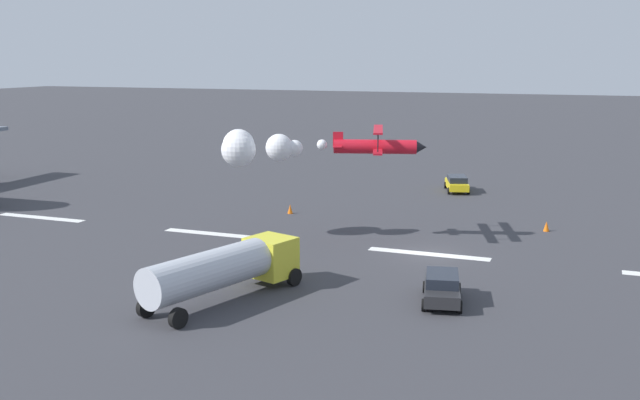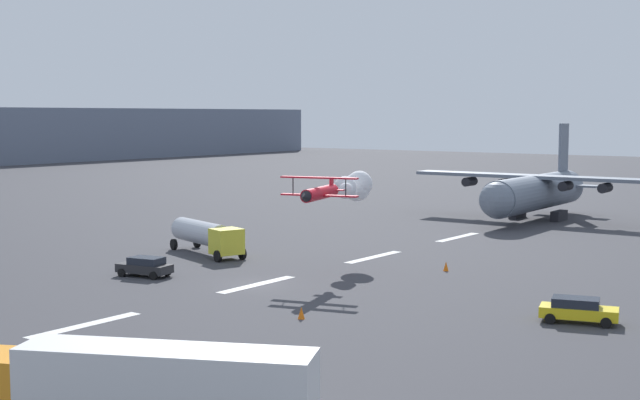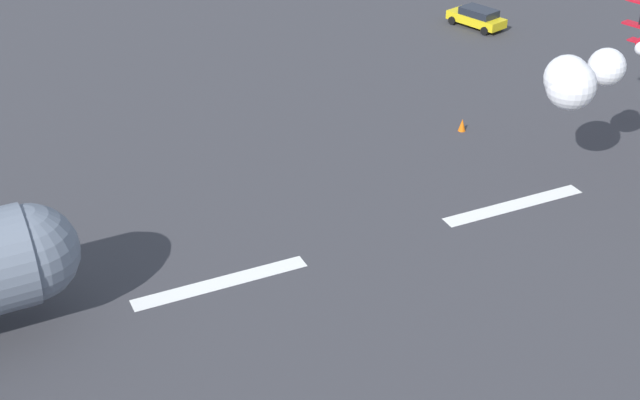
% 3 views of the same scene
% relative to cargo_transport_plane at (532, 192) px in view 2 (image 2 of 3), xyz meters
% --- Properties ---
extents(ground_plane, '(440.00, 440.00, 0.00)m').
position_rel_cargo_transport_plane_xyz_m(ground_plane, '(-48.86, 0.47, -3.46)').
color(ground_plane, '#38383D').
rests_on(ground_plane, ground).
extents(runway_stripe_2, '(8.00, 0.90, 0.01)m').
position_rel_cargo_transport_plane_xyz_m(runway_stripe_2, '(-64.57, 0.47, -3.46)').
color(runway_stripe_2, white).
rests_on(runway_stripe_2, ground).
extents(runway_stripe_3, '(8.00, 0.90, 0.01)m').
position_rel_cargo_transport_plane_xyz_m(runway_stripe_3, '(-48.86, 0.47, -3.46)').
color(runway_stripe_3, white).
rests_on(runway_stripe_3, ground).
extents(runway_stripe_4, '(8.00, 0.90, 0.01)m').
position_rel_cargo_transport_plane_xyz_m(runway_stripe_4, '(-33.16, 0.47, -3.46)').
color(runway_stripe_4, white).
rests_on(runway_stripe_4, ground).
extents(runway_stripe_5, '(8.00, 0.90, 0.01)m').
position_rel_cargo_transport_plane_xyz_m(runway_stripe_5, '(-17.46, 0.47, -3.46)').
color(runway_stripe_5, white).
rests_on(runway_stripe_5, ground).
extents(cargo_transport_plane, '(24.16, 30.30, 11.38)m').
position_rel_cargo_transport_plane_xyz_m(cargo_transport_plane, '(0.00, 0.00, 0.00)').
color(cargo_transport_plane, slate).
rests_on(cargo_transport_plane, ground).
extents(stunt_biplane_red, '(13.76, 7.05, 2.72)m').
position_rel_cargo_transport_plane_xyz_m(stunt_biplane_red, '(-37.58, 0.07, 3.01)').
color(stunt_biplane_red, red).
extents(semi_truck_orange, '(9.22, 15.00, 3.70)m').
position_rel_cargo_transport_plane_xyz_m(semi_truck_orange, '(-75.62, -16.10, -1.33)').
color(semi_truck_orange, silver).
rests_on(semi_truck_orange, ground).
extents(fuel_tanker_truck, '(5.51, 9.98, 2.90)m').
position_rel_cargo_transport_plane_xyz_m(fuel_tanker_truck, '(-40.76, 13.32, -1.71)').
color(fuel_tanker_truck, yellow).
rests_on(fuel_tanker_truck, ground).
extents(followme_car_yellow, '(3.03, 4.87, 1.52)m').
position_rel_cargo_transport_plane_xyz_m(followme_car_yellow, '(-46.56, -22.84, -2.65)').
color(followme_car_yellow, yellow).
rests_on(followme_car_yellow, ground).
extents(airport_staff_sedan, '(2.70, 4.53, 1.52)m').
position_rel_cargo_transport_plane_xyz_m(airport_staff_sedan, '(-51.52, 9.58, -2.65)').
color(airport_staff_sedan, '#262628').
rests_on(airport_staff_sedan, ground).
extents(traffic_cone_near, '(0.44, 0.44, 0.75)m').
position_rel_cargo_transport_plane_xyz_m(traffic_cone_near, '(-55.64, -8.87, -3.09)').
color(traffic_cone_near, orange).
rests_on(traffic_cone_near, ground).
extents(traffic_cone_far, '(0.44, 0.44, 0.75)m').
position_rel_cargo_transport_plane_xyz_m(traffic_cone_far, '(-35.54, -7.96, -3.09)').
color(traffic_cone_far, orange).
rests_on(traffic_cone_far, ground).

